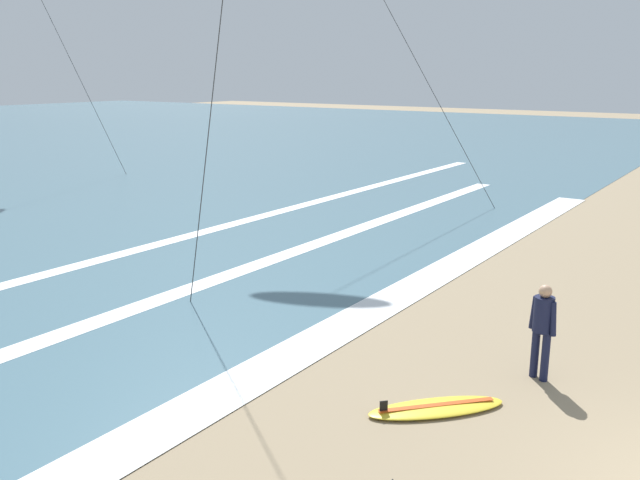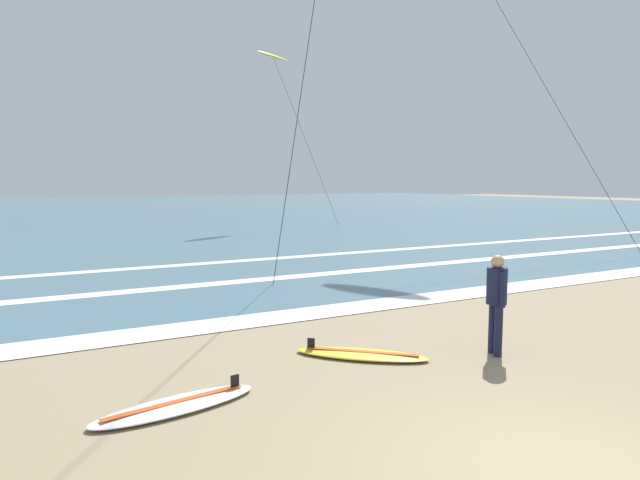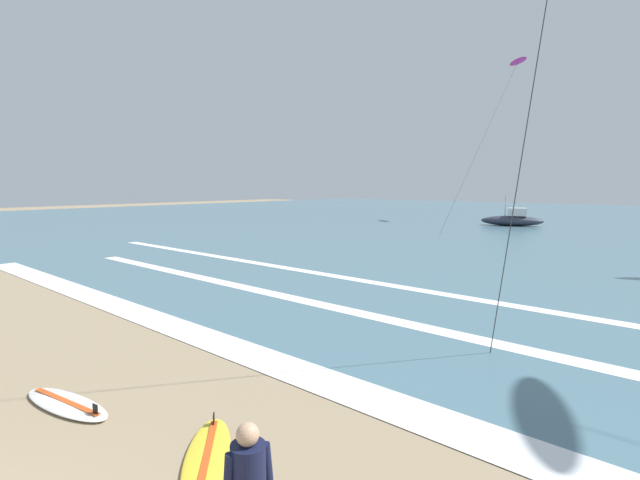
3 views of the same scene
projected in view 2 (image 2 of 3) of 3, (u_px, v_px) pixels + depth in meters
The scene contains 8 objects.
ocean_surface at pixel (69, 211), 50.22m from camera, with size 140.00×90.00×0.01m, color #476B7A.
wave_foam_shoreline at pixel (249, 321), 11.07m from camera, with size 38.69×1.01×0.01m, color white.
wave_foam_mid_break at pixel (247, 281), 15.48m from camera, with size 38.25×0.60×0.01m, color white.
wave_foam_outer_break at pixel (223, 262), 19.03m from camera, with size 49.63×0.55×0.01m, color white.
surfer_mid_group at pixel (497, 295), 8.89m from camera, with size 0.32×0.51×1.60m.
surfboard_right_spare at pixel (361, 354), 8.85m from camera, with size 1.95×1.86×0.25m.
surfboard_left_pile at pixel (176, 405), 6.84m from camera, with size 2.17×0.94×0.25m.
kite_yellow_mid_center at pixel (273, 57), 33.66m from camera, with size 5.06×3.10×10.35m.
Camera 2 is at (-4.42, -3.23, 2.76)m, focal length 31.71 mm.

